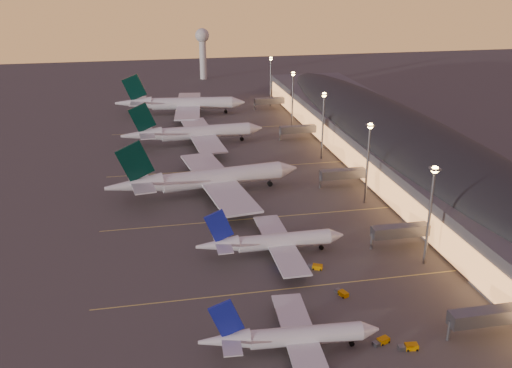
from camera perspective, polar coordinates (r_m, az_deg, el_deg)
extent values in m
plane|color=#464441|center=(138.55, 2.91, -9.34)|extent=(700.00, 700.00, 0.00)
cylinder|color=silver|center=(113.98, 5.06, -14.84)|extent=(22.06, 5.04, 3.72)
cone|color=silver|center=(117.13, 11.32, -14.12)|extent=(3.75, 3.93, 3.72)
cone|color=silver|center=(111.69, -3.20, -15.34)|extent=(10.09, 4.32, 3.72)
cube|color=silver|center=(114.16, 4.51, -15.16)|extent=(8.24, 31.69, 0.41)
cylinder|color=navy|center=(120.50, 4.12, -13.70)|extent=(5.10, 3.09, 2.79)
cylinder|color=navy|center=(109.74, 5.66, -17.74)|extent=(5.10, 3.09, 2.79)
cube|color=navy|center=(108.93, -2.99, -13.28)|extent=(6.84, 0.97, 8.08)
cube|color=silver|center=(111.44, -2.57, -15.07)|extent=(4.21, 11.48, 0.26)
cylinder|color=black|center=(117.64, 9.54, -15.36)|extent=(0.32, 0.32, 1.47)
cylinder|color=black|center=(117.76, 9.54, -15.45)|extent=(1.08, 0.71, 1.04)
cylinder|color=black|center=(117.24, 3.85, -15.22)|extent=(0.32, 0.32, 1.47)
cylinder|color=black|center=(117.36, 3.85, -15.31)|extent=(1.08, 0.71, 1.04)
cylinder|color=black|center=(113.17, 4.40, -16.76)|extent=(0.32, 0.32, 1.47)
cylinder|color=black|center=(113.30, 4.40, -16.85)|extent=(1.08, 0.71, 1.04)
cylinder|color=silver|center=(147.77, 2.85, -5.67)|extent=(24.08, 4.28, 4.09)
cone|color=silver|center=(151.61, 7.99, -5.13)|extent=(3.91, 4.12, 4.09)
cone|color=silver|center=(144.49, -3.90, -6.12)|extent=(10.89, 4.18, 4.09)
cube|color=silver|center=(147.83, 2.41, -5.96)|extent=(7.25, 34.53, 0.45)
cylinder|color=navy|center=(155.19, 2.00, -5.15)|extent=(5.45, 3.11, 3.07)
cylinder|color=navy|center=(142.18, 3.46, -7.78)|extent=(5.45, 3.11, 3.07)
cube|color=navy|center=(142.22, -3.73, -4.20)|extent=(7.51, 0.67, 8.88)
cube|color=silver|center=(144.38, -3.38, -5.86)|extent=(3.97, 12.44, 0.29)
cylinder|color=black|center=(151.71, 6.55, -6.25)|extent=(0.33, 0.33, 1.62)
cylinder|color=black|center=(151.82, 6.55, -6.33)|extent=(1.15, 0.73, 1.15)
cylinder|color=black|center=(151.11, 1.85, -6.23)|extent=(0.33, 0.33, 1.62)
cylinder|color=black|center=(151.21, 1.84, -6.31)|extent=(1.15, 0.73, 1.15)
cylinder|color=black|center=(146.19, 2.38, -7.23)|extent=(0.33, 0.33, 1.62)
cylinder|color=black|center=(146.30, 2.37, -7.32)|extent=(1.15, 0.73, 1.15)
cylinder|color=silver|center=(186.54, -3.37, 0.72)|extent=(39.99, 11.47, 5.98)
cone|color=silver|center=(193.70, 3.16, 1.50)|extent=(7.15, 6.82, 5.98)
cone|color=silver|center=(181.04, -12.12, -0.12)|extent=(18.52, 8.43, 5.98)
cube|color=silver|center=(186.42, -3.93, 0.35)|extent=(19.48, 58.84, 0.66)
cylinder|color=#595C61|center=(198.95, -4.56, 1.07)|extent=(9.47, 5.69, 4.48)
cylinder|color=#595C61|center=(176.13, -2.38, -1.59)|extent=(9.47, 5.69, 4.48)
cube|color=black|center=(178.56, -12.03, 2.22)|extent=(11.80, 2.54, 13.27)
cube|color=silver|center=(180.97, -11.47, 0.22)|extent=(9.24, 21.50, 0.42)
cylinder|color=black|center=(192.92, 1.40, 0.12)|extent=(0.54, 0.54, 2.39)
cylinder|color=black|center=(193.05, 1.39, 0.02)|extent=(1.80, 1.27, 1.67)
cylinder|color=black|center=(191.01, -4.61, -0.16)|extent=(0.54, 0.54, 2.39)
cylinder|color=black|center=(191.14, -4.61, -0.26)|extent=(1.80, 1.27, 1.67)
cylinder|color=black|center=(183.48, -3.93, -1.05)|extent=(0.54, 0.54, 2.39)
cylinder|color=black|center=(183.62, -3.93, -1.15)|extent=(1.80, 1.27, 1.67)
cylinder|color=silver|center=(239.88, -5.03, 5.21)|extent=(36.92, 7.94, 5.54)
cone|color=silver|center=(244.33, -0.09, 5.59)|extent=(6.26, 5.92, 5.54)
cone|color=silver|center=(236.72, -11.39, 4.83)|extent=(16.87, 6.62, 5.54)
cube|color=silver|center=(239.86, -5.44, 4.96)|extent=(14.13, 54.14, 0.61)
cylinder|color=#595C61|center=(251.74, -5.63, 5.28)|extent=(8.53, 4.69, 4.16)
cylinder|color=#595C61|center=(229.46, -4.61, 3.75)|extent=(8.53, 4.69, 4.16)
cube|color=black|center=(234.93, -11.32, 6.53)|extent=(10.96, 1.55, 12.29)
cube|color=silver|center=(236.62, -10.92, 5.07)|extent=(7.16, 19.63, 0.39)
cylinder|color=black|center=(243.99, -1.43, 4.61)|extent=(0.47, 0.47, 2.22)
cylinder|color=black|center=(244.08, -1.43, 4.54)|extent=(1.61, 1.07, 1.55)
cylinder|color=black|center=(244.16, -5.85, 4.52)|extent=(0.47, 0.47, 2.22)
cylinder|color=black|center=(244.26, -5.84, 4.44)|extent=(1.61, 1.07, 1.55)
cylinder|color=black|center=(236.83, -5.53, 4.01)|extent=(0.47, 0.47, 2.22)
cylinder|color=black|center=(236.92, -5.53, 3.93)|extent=(1.61, 1.07, 1.55)
cylinder|color=silver|center=(290.00, -6.40, 8.02)|extent=(40.29, 10.48, 6.03)
cone|color=silver|center=(290.30, -1.79, 8.15)|extent=(7.07, 6.71, 6.03)
cone|color=silver|center=(292.04, -12.14, 7.93)|extent=(18.57, 8.02, 6.03)
cube|color=silver|center=(290.29, -6.78, 7.80)|extent=(18.07, 59.20, 0.66)
cylinder|color=#595C61|center=(303.19, -6.45, 7.99)|extent=(9.45, 5.51, 4.52)
cylinder|color=#595C61|center=(278.27, -6.56, 6.81)|extent=(9.45, 5.51, 4.52)
cube|color=black|center=(290.33, -12.08, 9.43)|extent=(11.92, 2.24, 13.38)
cube|color=silver|center=(291.58, -11.73, 8.12)|extent=(8.75, 21.57, 0.42)
cylinder|color=black|center=(291.00, -3.05, 7.31)|extent=(0.53, 0.53, 2.41)
cylinder|color=black|center=(291.08, -3.04, 7.24)|extent=(1.80, 1.24, 1.69)
cylinder|color=black|center=(295.17, -6.98, 7.38)|extent=(0.53, 0.53, 2.41)
cylinder|color=black|center=(295.25, -6.98, 7.31)|extent=(1.80, 1.24, 1.69)
cylinder|color=black|center=(286.97, -7.03, 6.99)|extent=(0.53, 0.53, 2.41)
cylinder|color=black|center=(287.06, -7.03, 6.92)|extent=(1.80, 1.24, 1.69)
cube|color=#4C4D51|center=(219.17, 14.12, 3.39)|extent=(40.00, 255.00, 12.00)
ellipsoid|color=black|center=(217.49, 14.26, 4.90)|extent=(39.00, 253.00, 10.92)
cube|color=#FFA356|center=(211.75, 9.14, 2.87)|extent=(0.40, 244.80, 8.00)
cube|color=#595C61|center=(125.57, 22.10, -12.14)|extent=(16.00, 3.20, 3.00)
cylinder|color=slate|center=(122.91, 18.73, -13.71)|extent=(0.70, 0.70, 4.40)
cube|color=#595C61|center=(155.63, 14.29, -4.56)|extent=(16.00, 3.20, 3.00)
cylinder|color=slate|center=(153.50, 11.49, -5.64)|extent=(0.70, 0.70, 4.40)
cube|color=#595C61|center=(193.80, 8.73, 1.02)|extent=(16.00, 3.20, 3.00)
cylinder|color=slate|center=(192.09, 6.44, 0.22)|extent=(0.70, 0.70, 4.40)
cube|color=#595C61|center=(245.49, 4.26, 5.49)|extent=(16.00, 3.20, 3.00)
cylinder|color=slate|center=(244.14, 2.42, 4.88)|extent=(0.70, 0.70, 4.40)
cube|color=#595C61|center=(298.17, 1.37, 8.32)|extent=(16.00, 3.20, 3.00)
cylinder|color=slate|center=(297.06, -0.15, 7.82)|extent=(0.70, 0.70, 4.40)
cylinder|color=slate|center=(145.21, 16.93, -3.26)|extent=(0.70, 0.70, 25.00)
cube|color=slate|center=(140.68, 17.47, 1.46)|extent=(2.20, 2.20, 0.50)
sphere|color=#FFC551|center=(140.74, 17.46, 1.39)|extent=(1.80, 1.80, 1.80)
cylinder|color=slate|center=(178.72, 11.08, 1.85)|extent=(0.70, 0.70, 25.00)
cube|color=slate|center=(175.06, 11.36, 5.78)|extent=(2.20, 2.20, 0.50)
sphere|color=#FFC551|center=(175.11, 11.36, 5.72)|extent=(1.80, 1.80, 1.80)
cylinder|color=slate|center=(219.04, 6.70, 5.66)|extent=(0.70, 0.70, 25.00)
cube|color=slate|center=(216.06, 6.84, 8.91)|extent=(2.20, 2.20, 0.50)
sphere|color=#FFC551|center=(216.10, 6.84, 8.85)|extent=(1.80, 1.80, 1.80)
cylinder|color=slate|center=(260.89, 3.67, 8.24)|extent=(0.70, 0.70, 25.00)
cube|color=slate|center=(258.40, 3.74, 10.99)|extent=(2.20, 2.20, 0.50)
sphere|color=#FFC551|center=(258.43, 3.74, 10.95)|extent=(1.80, 1.80, 1.80)
cylinder|color=slate|center=(303.65, 1.47, 10.09)|extent=(0.70, 0.70, 25.00)
cube|color=slate|center=(301.50, 1.49, 12.46)|extent=(2.20, 2.20, 0.50)
sphere|color=#FFC551|center=(301.53, 1.49, 12.43)|extent=(1.80, 1.80, 1.80)
cylinder|color=silver|center=(382.11, -5.32, 12.35)|extent=(4.40, 4.40, 26.00)
sphere|color=silver|center=(380.17, -5.40, 14.58)|extent=(9.00, 9.00, 9.00)
cube|color=#D8C659|center=(134.40, 3.43, -10.39)|extent=(90.00, 0.36, 0.00)
cube|color=#D8C659|center=(168.87, 0.01, -3.46)|extent=(90.00, 0.36, 0.00)
cube|color=#D8C659|center=(210.01, -2.42, 1.54)|extent=(90.00, 0.36, 0.00)
cube|color=#D8C659|center=(262.02, -4.34, 5.46)|extent=(90.00, 0.36, 0.00)
cube|color=#CD8000|center=(119.33, 15.28, -15.40)|extent=(2.63, 1.82, 1.13)
cube|color=#595C61|center=(118.84, 14.40, -15.57)|extent=(1.58, 1.49, 0.82)
cylinder|color=black|center=(120.40, 15.57, -15.27)|extent=(0.47, 0.24, 0.45)
cylinder|color=black|center=(119.24, 15.82, -15.69)|extent=(0.47, 0.24, 0.45)
cylinder|color=black|center=(119.81, 14.70, -15.37)|extent=(0.47, 0.24, 0.45)
cylinder|color=black|center=(118.66, 14.95, -15.80)|extent=(0.47, 0.24, 0.45)
cube|color=#CD8000|center=(119.74, 12.62, -15.00)|extent=(2.70, 2.18, 1.07)
cube|color=#595C61|center=(118.80, 11.98, -15.36)|extent=(1.72, 1.66, 0.78)
cylinder|color=black|center=(120.86, 12.67, -14.82)|extent=(0.46, 0.31, 0.43)
cylinder|color=black|center=(120.05, 13.16, -15.14)|extent=(0.46, 0.31, 0.43)
cylinder|color=black|center=(119.82, 12.04, -15.11)|extent=(0.46, 0.31, 0.43)
cylinder|color=black|center=(119.00, 12.54, -15.44)|extent=(0.46, 0.31, 0.43)
cube|color=#CD8000|center=(142.59, 6.17, -8.24)|extent=(2.84, 2.41, 1.11)
cube|color=#595C61|center=(142.87, 5.44, -8.22)|extent=(1.84, 1.79, 0.81)
cylinder|color=black|center=(143.31, 6.57, -8.25)|extent=(0.48, 0.36, 0.44)
cylinder|color=black|center=(142.00, 6.48, -8.55)|extent=(0.48, 0.36, 0.44)
cylinder|color=black|center=(143.51, 5.85, -8.18)|extent=(0.48, 0.36, 0.44)
cylinder|color=black|center=(142.19, 5.75, -8.47)|extent=(0.48, 0.36, 0.44)
cube|color=#CD8000|center=(132.74, 8.72, -10.80)|extent=(2.15, 2.65, 1.05)
cube|color=#595C61|center=(133.90, 8.24, -10.53)|extent=(1.63, 1.69, 0.76)
cylinder|color=black|center=(132.78, 9.20, -10.98)|extent=(0.31, 0.45, 0.42)
cylinder|color=black|center=(131.95, 8.72, -11.17)|extent=(0.31, 0.45, 0.42)
cylinder|color=black|center=(133.85, 8.71, -10.66)|extent=(0.31, 0.45, 0.42)
cylinder|color=black|center=(133.04, 8.23, -10.85)|extent=(0.31, 0.45, 0.42)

